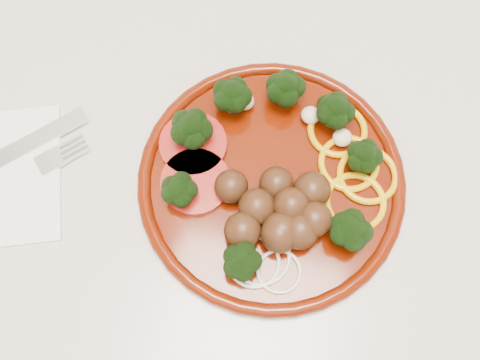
# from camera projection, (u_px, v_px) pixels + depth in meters

# --- Properties ---
(counter) EXTENTS (2.40, 0.60, 0.90)m
(counter) POSITION_uv_depth(u_px,v_px,m) (308.00, 285.00, 0.96)
(counter) COLOR silver
(counter) RESTS_ON ground
(plate) EXTENTS (0.27, 0.27, 0.05)m
(plate) POSITION_uv_depth(u_px,v_px,m) (273.00, 180.00, 0.53)
(plate) COLOR #480F02
(plate) RESTS_ON counter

